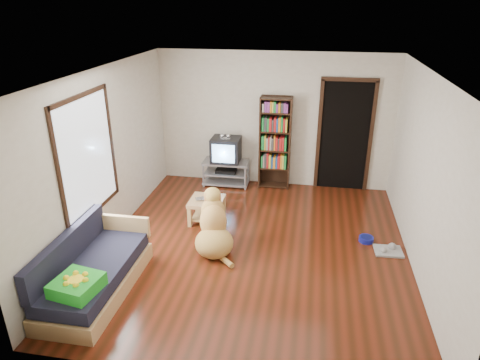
% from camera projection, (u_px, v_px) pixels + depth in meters
% --- Properties ---
extents(ground, '(5.00, 5.00, 0.00)m').
position_uv_depth(ground, '(254.00, 247.00, 6.48)').
color(ground, '#521C0E').
rests_on(ground, ground).
extents(ceiling, '(5.00, 5.00, 0.00)m').
position_uv_depth(ceiling, '(257.00, 73.00, 5.45)').
color(ceiling, white).
rests_on(ceiling, ground).
extents(wall_back, '(4.50, 0.00, 4.50)m').
position_uv_depth(wall_back, '(274.00, 121.00, 8.23)').
color(wall_back, beige).
rests_on(wall_back, ground).
extents(wall_front, '(4.50, 0.00, 4.50)m').
position_uv_depth(wall_front, '(215.00, 271.00, 3.70)').
color(wall_front, beige).
rests_on(wall_front, ground).
extents(wall_left, '(0.00, 5.00, 5.00)m').
position_uv_depth(wall_left, '(105.00, 158.00, 6.32)').
color(wall_left, beige).
rests_on(wall_left, ground).
extents(wall_right, '(0.00, 5.00, 5.00)m').
position_uv_depth(wall_right, '(425.00, 178.00, 5.61)').
color(wall_right, beige).
rests_on(wall_right, ground).
extents(green_cushion, '(0.55, 0.55, 0.16)m').
position_uv_depth(green_cushion, '(77.00, 285.00, 4.81)').
color(green_cushion, green).
rests_on(green_cushion, sofa).
extents(laptop, '(0.39, 0.34, 0.03)m').
position_uv_depth(laptop, '(206.00, 200.00, 7.05)').
color(laptop, '#BDBCC1').
rests_on(laptop, coffee_table).
extents(dog_bowl, '(0.22, 0.22, 0.08)m').
position_uv_depth(dog_bowl, '(366.00, 239.00, 6.61)').
color(dog_bowl, navy).
rests_on(dog_bowl, ground).
extents(grey_rag, '(0.42, 0.34, 0.03)m').
position_uv_depth(grey_rag, '(388.00, 251.00, 6.35)').
color(grey_rag, '#959595').
rests_on(grey_rag, ground).
extents(window, '(0.03, 1.46, 1.70)m').
position_uv_depth(window, '(88.00, 156.00, 5.79)').
color(window, white).
rests_on(window, wall_left).
extents(doorway, '(1.03, 0.05, 2.19)m').
position_uv_depth(doorway, '(345.00, 133.00, 8.07)').
color(doorway, black).
rests_on(doorway, wall_back).
extents(tv_stand, '(0.90, 0.45, 0.50)m').
position_uv_depth(tv_stand, '(226.00, 172.00, 8.55)').
color(tv_stand, '#99999E').
rests_on(tv_stand, ground).
extents(crt_tv, '(0.55, 0.52, 0.58)m').
position_uv_depth(crt_tv, '(226.00, 149.00, 8.38)').
color(crt_tv, black).
rests_on(crt_tv, tv_stand).
extents(bookshelf, '(0.60, 0.30, 1.80)m').
position_uv_depth(bookshelf, '(275.00, 138.00, 8.20)').
color(bookshelf, black).
rests_on(bookshelf, ground).
extents(sofa, '(0.80, 1.80, 0.80)m').
position_uv_depth(sofa, '(93.00, 273.00, 5.42)').
color(sofa, tan).
rests_on(sofa, ground).
extents(coffee_table, '(0.55, 0.55, 0.40)m').
position_uv_depth(coffee_table, '(207.00, 206.00, 7.13)').
color(coffee_table, tan).
rests_on(coffee_table, ground).
extents(dog, '(0.71, 1.01, 0.91)m').
position_uv_depth(dog, '(214.00, 228.00, 6.35)').
color(dog, '#B69A46').
rests_on(dog, ground).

